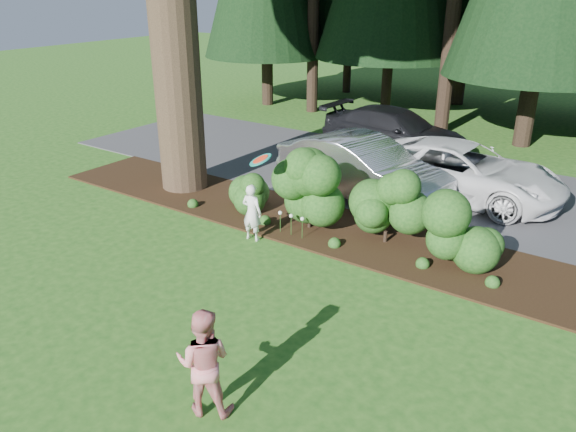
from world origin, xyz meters
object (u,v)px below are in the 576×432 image
object	(u,v)px
adult	(204,362)
frisbee	(261,160)
car_dark_suv	(395,131)
car_white_suv	(462,171)
child	(252,212)
car_silver_wagon	(362,169)

from	to	relation	value
adult	frisbee	xyz separation A→B (m)	(-2.50, 4.51, 1.17)
car_dark_suv	car_white_suv	bearing A→B (deg)	-128.23
car_white_suv	child	xyz separation A→B (m)	(-2.91, -5.17, -0.11)
car_silver_wagon	adult	xyz separation A→B (m)	(2.06, -8.25, -0.06)
car_silver_wagon	car_white_suv	size ratio (longest dim) A/B	0.93
car_dark_suv	child	size ratio (longest dim) A/B	3.83
car_silver_wagon	frisbee	bearing A→B (deg)	-174.97
child	car_dark_suv	bearing A→B (deg)	-93.11
adult	frisbee	world-z (taller)	frisbee
car_white_suv	child	bearing A→B (deg)	153.04
frisbee	car_silver_wagon	bearing A→B (deg)	83.24
child	adult	xyz separation A→B (m)	(2.84, -4.60, 0.13)
car_dark_suv	adult	bearing A→B (deg)	-162.89
car_silver_wagon	adult	distance (m)	8.51
child	frisbee	world-z (taller)	frisbee
car_white_suv	car_dark_suv	distance (m)	4.29
car_white_suv	car_dark_suv	bearing A→B (deg)	51.15
child	frisbee	size ratio (longest dim) A/B	2.49
car_silver_wagon	car_dark_suv	xyz separation A→B (m)	(-1.09, 4.35, -0.08)
car_dark_suv	adult	size ratio (longest dim) A/B	3.21
car_silver_wagon	car_dark_suv	distance (m)	4.48
adult	car_silver_wagon	bearing A→B (deg)	-103.62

